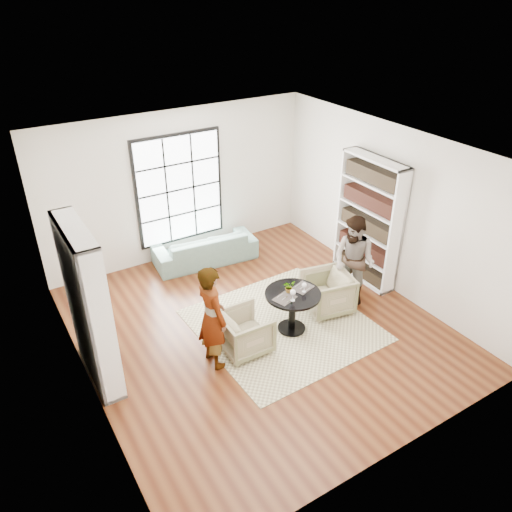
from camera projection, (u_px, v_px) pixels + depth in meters
ground at (259, 327)px, 8.35m from camera, size 6.00×6.00×0.00m
room_shell at (241, 248)px, 8.13m from camera, size 6.00×6.01×6.00m
rug at (283, 325)px, 8.39m from camera, size 2.75×2.75×0.01m
pedestal_table at (293, 303)px, 8.04m from camera, size 0.90×0.90×0.72m
sofa at (205, 248)px, 10.12m from camera, size 2.13×1.01×0.60m
armchair_left at (245, 332)px, 7.70m from camera, size 0.76×0.74×0.67m
armchair_right at (327, 292)px, 8.61m from camera, size 0.92×0.90×0.71m
person_left at (212, 317)px, 7.20m from camera, size 0.43×0.63×1.68m
person_right at (354, 261)px, 8.63m from camera, size 0.81×0.93×1.63m
placemat_left at (285, 298)px, 7.81m from camera, size 0.40×0.35×0.01m
placemat_right at (303, 288)px, 8.07m from camera, size 0.40×0.35×0.01m
cutlery_left at (285, 298)px, 7.81m from camera, size 0.20×0.25×0.01m
cutlery_right at (303, 287)px, 8.07m from camera, size 0.20×0.25×0.01m
wine_glass_left at (293, 293)px, 7.70m from camera, size 0.09×0.09×0.20m
wine_glass_right at (304, 285)px, 7.91m from camera, size 0.08×0.08×0.17m
flower_centerpiece at (289, 287)px, 7.92m from camera, size 0.22×0.20×0.20m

